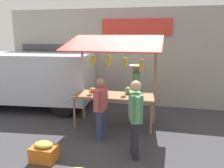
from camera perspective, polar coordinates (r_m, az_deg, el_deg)
ground_plane at (r=6.73m, az=0.60°, el=-9.94°), size 40.00×40.00×0.00m
street_backdrop at (r=8.44m, az=3.52°, el=6.46°), size 9.00×0.30×3.40m
market_stall at (r=6.34m, az=0.65°, el=3.13°), size 2.50×1.46×2.50m
vendor_with_sunhat at (r=7.06m, az=5.83°, el=-0.56°), size 0.43×0.70×1.66m
shopper_with_shopping_bag at (r=4.81m, az=5.69°, el=-7.21°), size 0.35×0.67×1.63m
shopper_with_ponytail at (r=5.63m, az=-2.75°, el=-5.17°), size 0.23×0.66×1.51m
parked_van at (r=8.61m, az=-20.85°, el=1.93°), size 4.57×2.30×1.88m
produce_crate_side at (r=5.12m, az=-16.23°, el=-15.58°), size 0.51×0.38×0.41m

